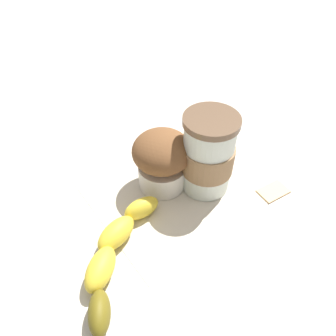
% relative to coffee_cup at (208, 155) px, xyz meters
% --- Properties ---
extents(ground_plane, '(3.00, 3.00, 0.00)m').
position_rel_coffee_cup_xyz_m(ground_plane, '(0.06, -0.02, -0.07)').
color(ground_plane, beige).
extents(paper_napkin, '(0.26, 0.26, 0.00)m').
position_rel_coffee_cup_xyz_m(paper_napkin, '(0.06, -0.02, -0.07)').
color(paper_napkin, beige).
rests_on(paper_napkin, ground_plane).
extents(coffee_cup, '(0.08, 0.08, 0.14)m').
position_rel_coffee_cup_xyz_m(coffee_cup, '(0.00, 0.00, 0.00)').
color(coffee_cup, silver).
rests_on(coffee_cup, paper_napkin).
extents(muffin, '(0.10, 0.10, 0.10)m').
position_rel_coffee_cup_xyz_m(muffin, '(0.06, -0.04, -0.01)').
color(muffin, white).
rests_on(muffin, paper_napkin).
extents(banana, '(0.17, 0.16, 0.03)m').
position_rel_coffee_cup_xyz_m(banana, '(0.19, 0.05, -0.05)').
color(banana, yellow).
rests_on(banana, paper_napkin).
extents(sugar_packet, '(0.05, 0.03, 0.01)m').
position_rel_coffee_cup_xyz_m(sugar_packet, '(-0.09, 0.07, -0.07)').
color(sugar_packet, '#E0B27F').
rests_on(sugar_packet, ground_plane).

